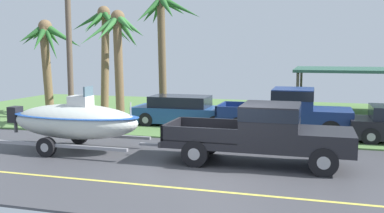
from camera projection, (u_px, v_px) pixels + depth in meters
ground at (261, 124)px, 20.26m from camera, size 36.00×22.00×0.11m
pickup_truck_towing at (269, 131)px, 12.91m from camera, size 5.78×1.97×1.84m
boat_on_trailer at (75, 121)px, 14.72m from camera, size 5.85×2.26×2.24m
parked_pickup_background at (292, 109)px, 17.57m from camera, size 5.56×2.05×1.91m
parked_sedan_near at (184, 111)px, 19.78m from camera, size 4.73×1.84×1.38m
carport_awning at (366, 71)px, 22.77m from camera, size 7.24×5.76×2.51m
palm_tree_near_left at (105, 35)px, 22.66m from camera, size 3.48×3.33×5.78m
palm_tree_near_right at (117, 40)px, 19.27m from camera, size 3.15×3.12×5.24m
palm_tree_mid at (163, 25)px, 21.54m from camera, size 3.16×3.08×6.33m
palm_tree_far_left at (48, 45)px, 21.47m from camera, size 3.18×2.90×4.98m
utility_pole at (69, 35)px, 18.11m from camera, size 0.24×1.80×7.86m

